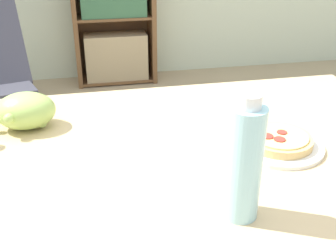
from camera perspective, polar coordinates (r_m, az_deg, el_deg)
dining_table at (r=1.06m, az=3.02°, el=-8.22°), size 1.30×0.93×0.74m
pizza_on_plate at (r=1.08m, az=14.74°, el=-2.11°), size 0.22×0.22×0.04m
grape_bunch at (r=1.19m, az=-18.80°, el=1.96°), size 0.17×0.13×0.10m
drink_bottle at (r=0.78m, az=10.22°, el=-4.80°), size 0.07×0.07×0.25m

